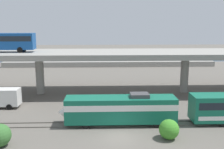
{
  "coord_description": "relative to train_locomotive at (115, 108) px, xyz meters",
  "views": [
    {
      "loc": [
        -1.8,
        -28.84,
        13.15
      ],
      "look_at": [
        -0.2,
        18.8,
        3.76
      ],
      "focal_mm": 42.58,
      "sensor_mm": 36.0,
      "label": 1
    }
  ],
  "objects": [
    {
      "name": "shrub_right",
      "position": [
        5.95,
        -4.6,
        -1.04
      ],
      "size": [
        2.31,
        2.31,
        2.31
      ],
      "primitive_type": "sphere",
      "color": "#3D8B28",
      "rests_on": "ground_plane"
    },
    {
      "name": "rail_strip_near",
      "position": [
        0.28,
        -0.77,
        -2.13
      ],
      "size": [
        110.0,
        0.12,
        0.12
      ],
      "primitive_type": "cube",
      "color": "#59544C",
      "rests_on": "ground_plane"
    },
    {
      "name": "harbor_water",
      "position": [
        0.28,
        74.0,
        -2.19
      ],
      "size": [
        140.0,
        36.0,
        0.01
      ],
      "primitive_type": "cube",
      "color": "navy",
      "rests_on": "ground_plane"
    },
    {
      "name": "parked_car_6",
      "position": [
        22.94,
        48.73,
        0.13
      ],
      "size": [
        4.37,
        1.82,
        1.5
      ],
      "color": "#B7B7BC",
      "rests_on": "pier_parking_lot"
    },
    {
      "name": "parked_car_7",
      "position": [
        9.35,
        50.84,
        0.13
      ],
      "size": [
        4.34,
        1.93,
        1.5
      ],
      "color": "#9E998C",
      "rests_on": "pier_parking_lot"
    },
    {
      "name": "parked_car_0",
      "position": [
        -16.1,
        50.92,
        0.13
      ],
      "size": [
        4.35,
        1.82,
        1.5
      ],
      "rotation": [
        0.0,
        0.0,
        3.14
      ],
      "color": "#0C4C26",
      "rests_on": "pier_parking_lot"
    },
    {
      "name": "transit_bus_on_overpass",
      "position": [
        -19.92,
        15.63,
        7.72
      ],
      "size": [
        12.0,
        2.68,
        3.4
      ],
      "rotation": [
        0.0,
        0.0,
        3.14
      ],
      "color": "#14478C",
      "rests_on": "highway_overpass"
    },
    {
      "name": "ground_plane",
      "position": [
        0.28,
        -4.0,
        -2.19
      ],
      "size": [
        260.0,
        260.0,
        0.0
      ],
      "primitive_type": "plane",
      "color": "#605B54"
    },
    {
      "name": "train_locomotive",
      "position": [
        0.0,
        0.0,
        0.0
      ],
      "size": [
        15.24,
        3.04,
        4.18
      ],
      "rotation": [
        0.0,
        0.0,
        3.14
      ],
      "color": "#14664C",
      "rests_on": "ground_plane"
    },
    {
      "name": "parked_car_5",
      "position": [
        -22.51,
        51.18,
        0.14
      ],
      "size": [
        4.63,
        2.0,
        1.5
      ],
      "color": "#515459",
      "rests_on": "pier_parking_lot"
    },
    {
      "name": "parked_car_4",
      "position": [
        2.12,
        53.27,
        0.13
      ],
      "size": [
        4.13,
        1.92,
        1.5
      ],
      "rotation": [
        0.0,
        0.0,
        3.14
      ],
      "color": "#515459",
      "rests_on": "pier_parking_lot"
    },
    {
      "name": "pier_parking_lot",
      "position": [
        0.28,
        51.0,
        -1.42
      ],
      "size": [
        63.63,
        11.89,
        1.55
      ],
      "primitive_type": "cube",
      "color": "gray",
      "rests_on": "ground_plane"
    },
    {
      "name": "parked_car_3",
      "position": [
        14.48,
        52.19,
        0.13
      ],
      "size": [
        4.36,
        1.93,
        1.5
      ],
      "rotation": [
        0.0,
        0.0,
        3.14
      ],
      "color": "maroon",
      "rests_on": "pier_parking_lot"
    },
    {
      "name": "parked_car_2",
      "position": [
        25.1,
        53.58,
        0.13
      ],
      "size": [
        4.6,
        1.88,
        1.5
      ],
      "rotation": [
        0.0,
        0.0,
        3.14
      ],
      "color": "#515459",
      "rests_on": "pier_parking_lot"
    },
    {
      "name": "rail_strip_far",
      "position": [
        0.28,
        0.77,
        -2.13
      ],
      "size": [
        110.0,
        0.12,
        0.12
      ],
      "primitive_type": "cube",
      "color": "#59544C",
      "rests_on": "ground_plane"
    },
    {
      "name": "parked_car_1",
      "position": [
        14.23,
        48.71,
        0.13
      ],
      "size": [
        4.6,
        1.82,
        1.5
      ],
      "rotation": [
        0.0,
        0.0,
        3.14
      ],
      "color": "#515459",
      "rests_on": "pier_parking_lot"
    },
    {
      "name": "highway_overpass",
      "position": [
        0.28,
        16.0,
        4.95
      ],
      "size": [
        96.0,
        11.29,
        7.85
      ],
      "color": "gray",
      "rests_on": "ground_plane"
    }
  ]
}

